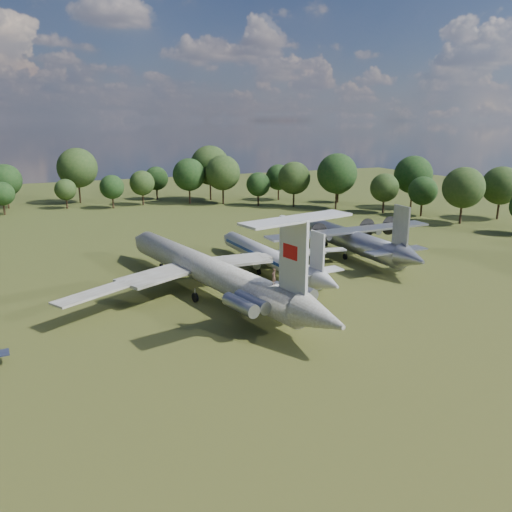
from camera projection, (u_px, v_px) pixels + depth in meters
name	position (u px, v px, depth m)	size (l,w,h in m)	color
ground	(173.00, 302.00, 66.64)	(300.00, 300.00, 0.00)	#243E14
il62_airliner	(207.00, 275.00, 69.24)	(41.86, 54.41, 5.34)	beige
tu104_jet	(269.00, 260.00, 79.57)	(28.72, 38.29, 3.83)	silver
an12_transport	(353.00, 244.00, 88.02)	(32.37, 36.18, 4.76)	#919398
person_on_il62	(274.00, 276.00, 56.67)	(0.69, 0.46, 1.90)	#92654A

